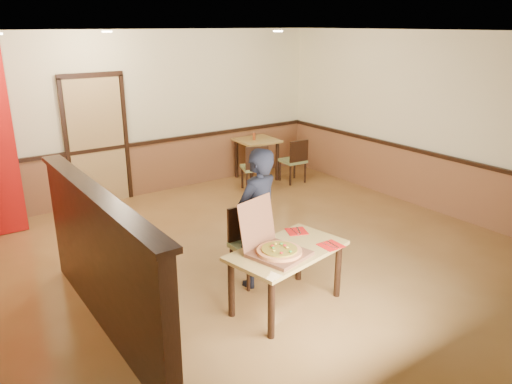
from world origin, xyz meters
TOP-DOWN VIEW (x-y plane):
  - floor at (0.00, 0.00)m, footprint 7.00×7.00m
  - ceiling at (0.00, 0.00)m, footprint 7.00×7.00m
  - wall_back at (0.00, 3.50)m, footprint 7.00×0.00m
  - wall_right at (3.50, 0.00)m, footprint 0.00×7.00m
  - wainscot_back at (0.00, 3.47)m, footprint 7.00×0.04m
  - chair_rail_back at (0.00, 3.45)m, footprint 7.00×0.06m
  - wainscot_right at (3.47, 0.00)m, footprint 0.04×7.00m
  - chair_rail_right at (3.45, 0.00)m, footprint 0.06×7.00m
  - back_door at (-0.80, 3.46)m, footprint 0.90×0.06m
  - booth_partition at (-2.00, -0.20)m, footprint 0.20×3.10m
  - spot_b at (-0.80, 2.50)m, footprint 0.14×0.14m
  - spot_c at (1.40, 1.50)m, footprint 0.14×0.14m
  - main_table at (-0.30, -0.91)m, footprint 1.36×0.93m
  - diner_chair at (-0.27, -0.17)m, footprint 0.44×0.44m
  - side_chair_left at (1.65, 2.44)m, footprint 0.54×0.54m
  - side_chair_right at (2.56, 2.44)m, footprint 0.44×0.44m
  - side_table at (2.12, 3.05)m, footprint 0.78×0.78m
  - diner at (-0.26, -0.32)m, footprint 0.67×0.52m
  - pizza_box at (-0.48, -0.94)m, footprint 0.64×0.71m
  - pizza at (-0.46, -0.99)m, footprint 0.46×0.46m
  - napkin_near at (0.13, -1.11)m, footprint 0.23×0.23m
  - napkin_far at (0.07, -0.61)m, footprint 0.29×0.29m
  - condiment at (2.05, 3.04)m, footprint 0.06×0.06m

SIDE VIEW (x-z plane):
  - floor at x=0.00m, z-range 0.00..0.00m
  - wainscot_back at x=0.00m, z-range 0.00..0.90m
  - wainscot_right at x=3.47m, z-range 0.00..0.90m
  - side_chair_right at x=2.56m, z-range 0.04..0.88m
  - side_chair_left at x=1.65m, z-range 0.04..0.90m
  - diner_chair at x=-0.27m, z-range 0.04..0.92m
  - main_table at x=-0.30m, z-range 0.23..0.90m
  - side_table at x=2.12m, z-range 0.21..1.00m
  - napkin_far at x=0.07m, z-range 0.67..0.68m
  - napkin_near at x=0.13m, z-range 0.67..0.68m
  - pizza at x=-0.46m, z-range 0.71..0.74m
  - booth_partition at x=-2.00m, z-range 0.01..1.46m
  - pizza_box at x=-0.48m, z-range 0.47..1.01m
  - diner at x=-0.26m, z-range 0.00..1.62m
  - condiment at x=2.05m, z-range 0.79..0.92m
  - chair_rail_back at x=0.00m, z-range 0.89..0.95m
  - chair_rail_right at x=3.45m, z-range 0.89..0.95m
  - back_door at x=-0.80m, z-range 0.00..2.10m
  - wall_back at x=0.00m, z-range -2.10..4.90m
  - wall_right at x=3.50m, z-range -2.10..4.90m
  - spot_b at x=-0.80m, z-range 2.77..2.79m
  - spot_c at x=1.40m, z-range 2.77..2.79m
  - ceiling at x=0.00m, z-range 2.80..2.80m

